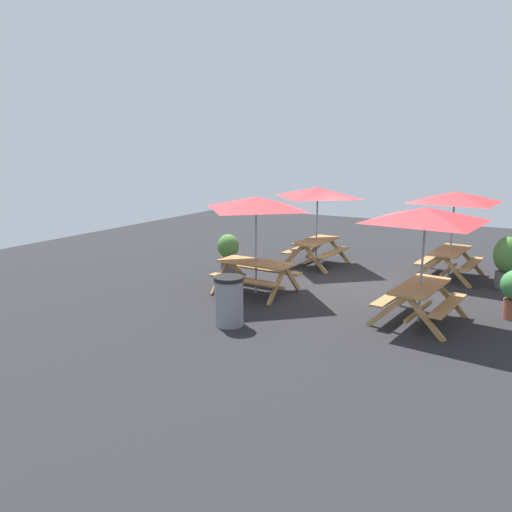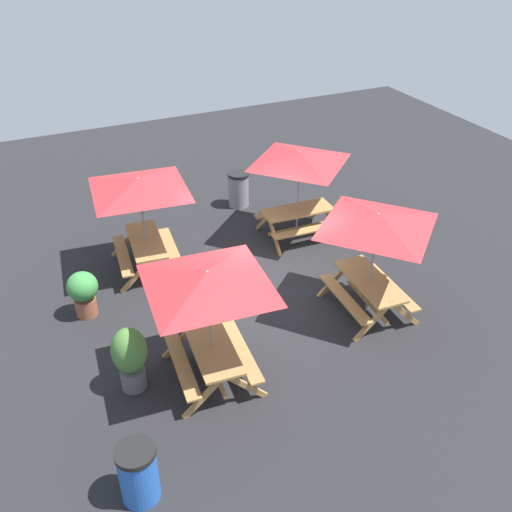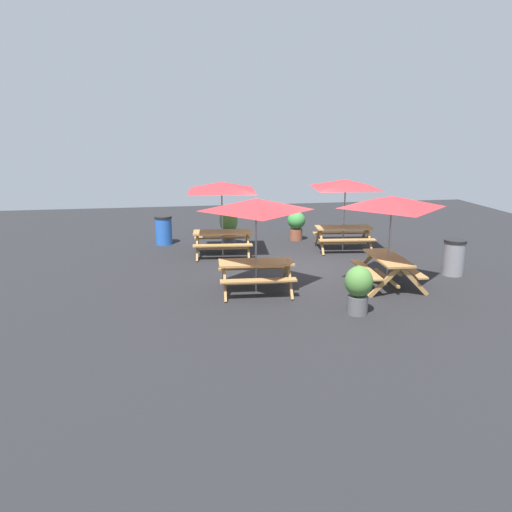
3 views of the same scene
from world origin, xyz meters
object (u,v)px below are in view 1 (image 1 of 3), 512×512
at_px(picnic_table_0, 317,198).
at_px(picnic_table_3, 425,223).
at_px(picnic_table_1, 454,204).
at_px(picnic_table_2, 256,210).
at_px(potted_plant_0, 228,251).
at_px(trash_bin_gray, 229,301).
at_px(potted_plant_1, 506,259).

height_order(picnic_table_0, picnic_table_3, same).
bearing_deg(picnic_table_1, picnic_table_3, 5.94).
relative_size(picnic_table_2, potted_plant_0, 2.19).
height_order(picnic_table_0, picnic_table_2, same).
bearing_deg(potted_plant_0, picnic_table_2, 50.53).
distance_m(trash_bin_gray, potted_plant_1, 7.21).
bearing_deg(picnic_table_0, potted_plant_0, -40.11).
bearing_deg(potted_plant_1, potted_plant_0, -73.22).
distance_m(picnic_table_1, potted_plant_0, 6.13).
bearing_deg(trash_bin_gray, picnic_table_1, 152.70).
bearing_deg(potted_plant_1, picnic_table_2, -55.89).
height_order(picnic_table_0, potted_plant_1, picnic_table_0).
bearing_deg(picnic_table_3, potted_plant_1, 166.37).
distance_m(picnic_table_1, picnic_table_2, 5.35).
height_order(picnic_table_2, trash_bin_gray, picnic_table_2).
relative_size(potted_plant_0, potted_plant_1, 0.83).
distance_m(picnic_table_2, potted_plant_0, 2.61).
relative_size(picnic_table_0, potted_plant_0, 2.19).
xyz_separation_m(picnic_table_1, potted_plant_0, (2.40, -5.47, -1.39)).
distance_m(potted_plant_0, potted_plant_1, 7.14).
xyz_separation_m(picnic_table_0, picnic_table_2, (3.34, -0.11, 0.00)).
xyz_separation_m(picnic_table_1, picnic_table_2, (3.81, -3.76, 0.00)).
bearing_deg(picnic_table_1, potted_plant_1, 80.67).
xyz_separation_m(picnic_table_0, potted_plant_1, (-0.13, 5.01, -1.27)).
bearing_deg(picnic_table_2, picnic_table_1, 47.80).
xyz_separation_m(picnic_table_0, picnic_table_3, (3.49, 3.73, 0.00)).
xyz_separation_m(picnic_table_2, trash_bin_gray, (2.19, 0.66, -1.49)).
bearing_deg(picnic_table_1, picnic_table_2, -39.86).
height_order(picnic_table_1, potted_plant_1, picnic_table_1).
relative_size(picnic_table_3, trash_bin_gray, 2.87).
distance_m(picnic_table_0, potted_plant_1, 5.17).
relative_size(picnic_table_1, picnic_table_3, 1.00).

